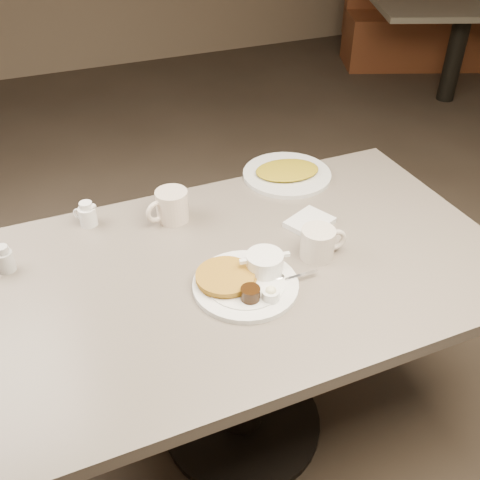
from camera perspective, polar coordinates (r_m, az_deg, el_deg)
name	(u,v)px	position (r m, az deg, el deg)	size (l,w,h in m)	color
room	(244,25)	(1.23, 0.39, 21.62)	(7.04, 8.04, 2.84)	#4C3F33
diner_table	(243,308)	(1.65, 0.27, -7.08)	(1.50, 0.90, 0.75)	slate
main_plate	(247,278)	(1.45, 0.71, -4.02)	(0.36, 0.32, 0.07)	white
coffee_mug_near	(319,242)	(1.55, 8.26, -0.26)	(0.14, 0.11, 0.09)	beige
napkin	(310,222)	(1.70, 7.29, 1.84)	(0.17, 0.15, 0.02)	silver
coffee_mug_far	(171,206)	(1.70, -7.23, 3.55)	(0.15, 0.12, 0.10)	beige
creamer_left	(4,260)	(1.63, -23.42, -1.90)	(0.07, 0.06, 0.08)	beige
creamer_right	(87,215)	(1.73, -15.69, 2.58)	(0.07, 0.06, 0.08)	white
hash_plate	(287,173)	(1.94, 4.94, 7.00)	(0.35, 0.35, 0.04)	silver
booth_back_right	(425,19)	(5.45, 18.83, 21.05)	(1.83, 1.96, 1.12)	brown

